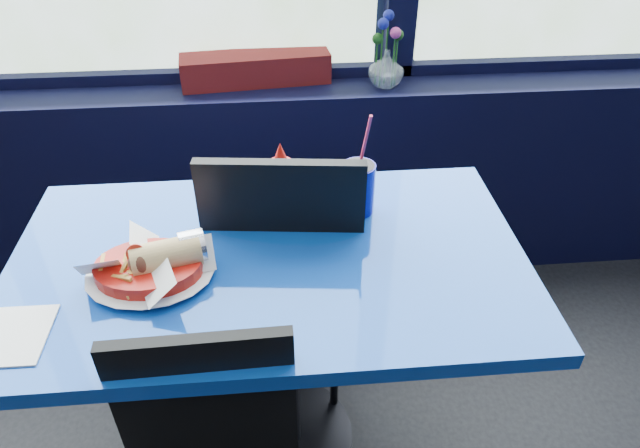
% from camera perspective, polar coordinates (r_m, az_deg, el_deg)
% --- Properties ---
extents(window_sill, '(5.00, 0.26, 0.80)m').
position_cam_1_polar(window_sill, '(2.27, -12.59, 3.73)').
color(window_sill, black).
rests_on(window_sill, ground).
extents(near_table, '(1.20, 0.70, 0.75)m').
position_cam_1_polar(near_table, '(1.46, -4.76, -8.68)').
color(near_table, black).
rests_on(near_table, ground).
extents(chair_near_back, '(0.47, 0.47, 0.94)m').
position_cam_1_polar(chair_near_back, '(1.64, -4.09, -3.76)').
color(chair_near_back, black).
rests_on(chair_near_back, ground).
extents(planter_box, '(0.52, 0.18, 0.10)m').
position_cam_1_polar(planter_box, '(2.07, -6.44, 15.21)').
color(planter_box, maroon).
rests_on(planter_box, window_sill).
extents(flower_vase, '(0.15, 0.15, 0.26)m').
position_cam_1_polar(flower_vase, '(2.03, 6.66, 15.57)').
color(flower_vase, silver).
rests_on(flower_vase, window_sill).
extents(food_basket, '(0.27, 0.27, 0.09)m').
position_cam_1_polar(food_basket, '(1.31, -16.53, -4.09)').
color(food_basket, '#B3140B').
rests_on(food_basket, near_table).
extents(ketchup_bottle, '(0.06, 0.06, 0.21)m').
position_cam_1_polar(ketchup_bottle, '(1.41, -3.84, 3.95)').
color(ketchup_bottle, '#B3140B').
rests_on(ketchup_bottle, near_table).
extents(soda_cup, '(0.08, 0.08, 0.29)m').
position_cam_1_polar(soda_cup, '(1.44, 3.82, 3.70)').
color(soda_cup, '#0F0E9C').
rests_on(soda_cup, near_table).
extents(napkin, '(0.16, 0.16, 0.00)m').
position_cam_1_polar(napkin, '(1.31, -28.80, -9.78)').
color(napkin, white).
rests_on(napkin, near_table).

